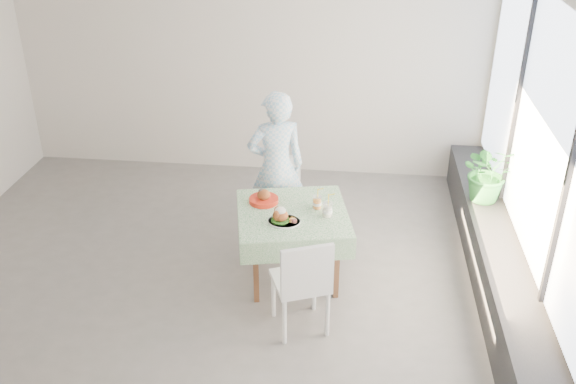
# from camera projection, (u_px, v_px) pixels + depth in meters

# --- Properties ---
(floor) EXTENTS (6.00, 6.00, 0.00)m
(floor) POSITION_uv_depth(u_px,v_px,m) (213.00, 271.00, 6.57)
(floor) COLOR slate
(floor) RESTS_ON ground
(wall_back) EXTENTS (6.00, 0.02, 2.80)m
(wall_back) POSITION_uv_depth(u_px,v_px,m) (250.00, 67.00, 8.12)
(wall_back) COLOR beige
(wall_back) RESTS_ON ground
(wall_front) EXTENTS (6.00, 0.02, 2.80)m
(wall_front) POSITION_uv_depth(u_px,v_px,m) (107.00, 316.00, 3.72)
(wall_front) COLOR beige
(wall_front) RESTS_ON ground
(wall_right) EXTENTS (0.02, 5.00, 2.80)m
(wall_right) POSITION_uv_depth(u_px,v_px,m) (540.00, 161.00, 5.62)
(wall_right) COLOR beige
(wall_right) RESTS_ON ground
(window_pane) EXTENTS (0.01, 4.80, 2.18)m
(window_pane) POSITION_uv_depth(u_px,v_px,m) (542.00, 134.00, 5.51)
(window_pane) COLOR #D1E0F9
(window_pane) RESTS_ON ground
(window_ledge) EXTENTS (0.40, 4.80, 0.50)m
(window_ledge) POSITION_uv_depth(u_px,v_px,m) (497.00, 268.00, 6.18)
(window_ledge) COLOR black
(window_ledge) RESTS_ON ground
(cafe_table) EXTENTS (1.23, 1.23, 0.74)m
(cafe_table) POSITION_uv_depth(u_px,v_px,m) (292.00, 237.00, 6.28)
(cafe_table) COLOR brown
(cafe_table) RESTS_ON ground
(chair_far) EXTENTS (0.48, 0.48, 0.86)m
(chair_far) POSITION_uv_depth(u_px,v_px,m) (284.00, 211.00, 7.14)
(chair_far) COLOR white
(chair_far) RESTS_ON ground
(chair_near) EXTENTS (0.59, 0.59, 0.96)m
(chair_near) POSITION_uv_depth(u_px,v_px,m) (301.00, 300.00, 5.66)
(chair_near) COLOR white
(chair_near) RESTS_ON ground
(diner) EXTENTS (0.72, 0.59, 1.69)m
(diner) POSITION_uv_depth(u_px,v_px,m) (276.00, 167.00, 6.80)
(diner) COLOR #8EC4E4
(diner) RESTS_ON ground
(main_dish) EXTENTS (0.31, 0.31, 0.16)m
(main_dish) POSITION_uv_depth(u_px,v_px,m) (282.00, 218.00, 5.95)
(main_dish) COLOR white
(main_dish) RESTS_ON cafe_table
(juice_cup_orange) EXTENTS (0.09, 0.09, 0.26)m
(juice_cup_orange) POSITION_uv_depth(u_px,v_px,m) (317.00, 203.00, 6.19)
(juice_cup_orange) COLOR white
(juice_cup_orange) RESTS_ON cafe_table
(juice_cup_lemonade) EXTENTS (0.10, 0.10, 0.28)m
(juice_cup_lemonade) POSITION_uv_depth(u_px,v_px,m) (327.00, 210.00, 6.05)
(juice_cup_lemonade) COLOR white
(juice_cup_lemonade) RESTS_ON cafe_table
(second_dish) EXTENTS (0.29, 0.29, 0.14)m
(second_dish) POSITION_uv_depth(u_px,v_px,m) (264.00, 199.00, 6.31)
(second_dish) COLOR red
(second_dish) RESTS_ON cafe_table
(potted_plant) EXTENTS (0.64, 0.57, 0.65)m
(potted_plant) POSITION_uv_depth(u_px,v_px,m) (489.00, 172.00, 6.74)
(potted_plant) COLOR #267229
(potted_plant) RESTS_ON window_ledge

